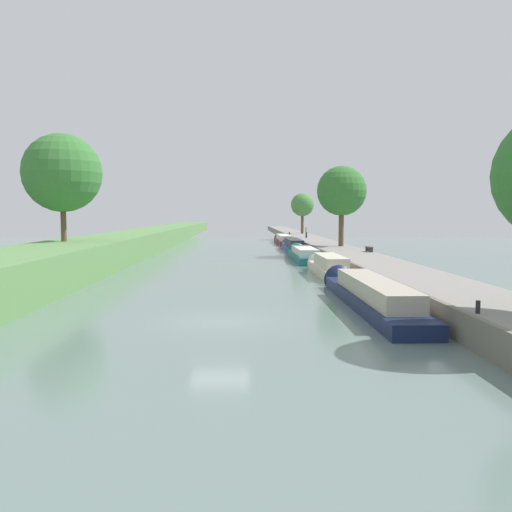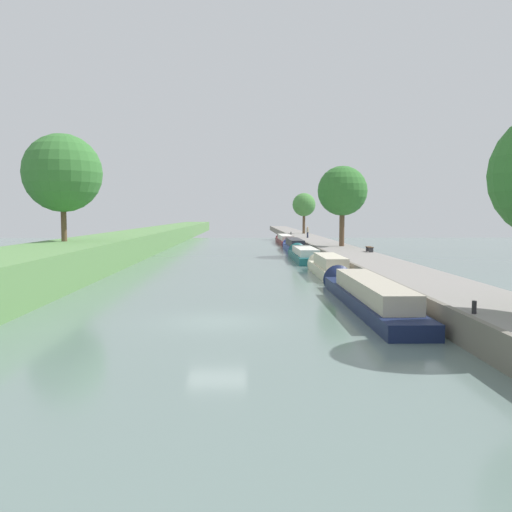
{
  "view_description": "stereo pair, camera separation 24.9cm",
  "coord_description": "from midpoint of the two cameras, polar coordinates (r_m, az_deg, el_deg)",
  "views": [
    {
      "loc": [
        0.91,
        -22.16,
        4.55
      ],
      "look_at": [
        2.16,
        22.64,
        1.0
      ],
      "focal_mm": 37.17,
      "sensor_mm": 36.0,
      "label": 1
    },
    {
      "loc": [
        1.16,
        -22.16,
        4.55
      ],
      "look_at": [
        2.16,
        22.64,
        1.0
      ],
      "focal_mm": 37.17,
      "sensor_mm": 36.0,
      "label": 2
    }
  ],
  "objects": [
    {
      "name": "ground_plane",
      "position": [
        22.64,
        -4.22,
        -7.07
      ],
      "size": [
        160.0,
        160.0,
        0.0
      ],
      "primitive_type": "plane",
      "color": "slate"
    },
    {
      "name": "right_towpath",
      "position": [
        24.61,
        22.3,
        -5.15
      ],
      "size": [
        4.28,
        260.0,
        1.11
      ],
      "color": "gray",
      "rests_on": "ground_plane"
    },
    {
      "name": "stone_quay",
      "position": [
        23.78,
        17.29,
        -5.29
      ],
      "size": [
        0.25,
        260.0,
        1.16
      ],
      "color": "#6B665B",
      "rests_on": "ground_plane"
    },
    {
      "name": "narrowboat_navy",
      "position": [
        27.09,
        11.63,
        -3.96
      ],
      "size": [
        2.02,
        15.65,
        2.09
      ],
      "color": "#141E42",
      "rests_on": "ground_plane"
    },
    {
      "name": "narrowboat_cream",
      "position": [
        40.16,
        7.57,
        -1.13
      ],
      "size": [
        1.91,
        10.38,
        2.09
      ],
      "color": "beige",
      "rests_on": "ground_plane"
    },
    {
      "name": "narrowboat_teal",
      "position": [
        53.07,
        4.93,
        0.17
      ],
      "size": [
        2.16,
        12.83,
        2.06
      ],
      "color": "#195B60",
      "rests_on": "ground_plane"
    },
    {
      "name": "narrowboat_blue",
      "position": [
        66.53,
        3.87,
        1.13
      ],
      "size": [
        1.88,
        14.09,
        2.06
      ],
      "color": "#283D93",
      "rests_on": "ground_plane"
    },
    {
      "name": "narrowboat_maroon",
      "position": [
        82.68,
        2.83,
        1.76
      ],
      "size": [
        1.95,
        15.86,
        1.99
      ],
      "color": "maroon",
      "rests_on": "ground_plane"
    },
    {
      "name": "tree_rightbank_midnear",
      "position": [
        57.77,
        9.08,
        6.91
      ],
      "size": [
        5.31,
        5.31,
        8.58
      ],
      "color": "brown",
      "rests_on": "right_towpath"
    },
    {
      "name": "tree_rightbank_midfar",
      "position": [
        94.68,
        4.94,
        5.5
      ],
      "size": [
        4.1,
        4.1,
        7.17
      ],
      "color": "brown",
      "rests_on": "right_towpath"
    },
    {
      "name": "tree_leftbank_downstream",
      "position": [
        45.57,
        -20.29,
        8.38
      ],
      "size": [
        6.26,
        6.26,
        8.61
      ],
      "color": "brown",
      "rests_on": "left_grassy_bank"
    },
    {
      "name": "person_walking",
      "position": [
        77.32,
        5.35,
        2.6
      ],
      "size": [
        0.34,
        0.34,
        1.66
      ],
      "color": "#282D42",
      "rests_on": "right_towpath"
    },
    {
      "name": "mooring_bollard_near",
      "position": [
        19.94,
        22.45,
        -5.1
      ],
      "size": [
        0.16,
        0.16,
        0.45
      ],
      "color": "black",
      "rests_on": "right_towpath"
    },
    {
      "name": "mooring_bollard_far",
      "position": [
        90.11,
        3.54,
        2.47
      ],
      "size": [
        0.16,
        0.16,
        0.45
      ],
      "color": "black",
      "rests_on": "right_towpath"
    },
    {
      "name": "park_bench",
      "position": [
        49.57,
        11.95,
        0.85
      ],
      "size": [
        0.44,
        1.5,
        0.47
      ],
      "color": "#333338",
      "rests_on": "right_towpath"
    }
  ]
}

